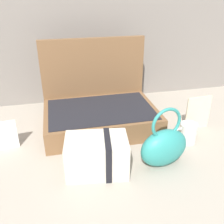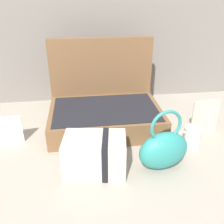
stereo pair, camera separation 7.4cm
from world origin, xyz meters
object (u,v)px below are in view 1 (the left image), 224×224
Objects in this scene: open_suitcase at (99,109)px; info_card_left at (4,136)px; coffee_mug at (187,133)px; poster_card_right at (198,113)px; teal_pouch_handbag at (164,146)px; cream_toiletry_bag at (98,155)px.

open_suitcase reaches higher than info_card_left.
poster_card_right is (0.10, 0.09, 0.04)m from coffee_mug.
teal_pouch_handbag reaches higher than cream_toiletry_bag.
coffee_mug is 0.73m from info_card_left.
info_card_left is at bearing 173.27° from poster_card_right.
poster_card_right is at bearing 44.36° from coffee_mug.
open_suitcase is 0.40m from coffee_mug.
open_suitcase is at bearing 9.59° from info_card_left.
open_suitcase is 0.38m from teal_pouch_handbag.
coffee_mug is at bearing -15.63° from info_card_left.
coffee_mug is 0.66× the size of poster_card_right.
coffee_mug is at bearing 36.19° from teal_pouch_handbag.
open_suitcase reaches higher than poster_card_right.
cream_toiletry_bag is 1.87× the size of info_card_left.
info_card_left reaches higher than coffee_mug.
open_suitcase is 2.17× the size of teal_pouch_handbag.
info_card_left is at bearing 170.93° from coffee_mug.
poster_card_right reaches higher than cream_toiletry_bag.
cream_toiletry_bag is 1.46× the size of poster_card_right.
teal_pouch_handbag is 1.00× the size of cream_toiletry_bag.
poster_card_right is at bearing -17.97° from open_suitcase.
open_suitcase is at bearing 79.00° from cream_toiletry_bag.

